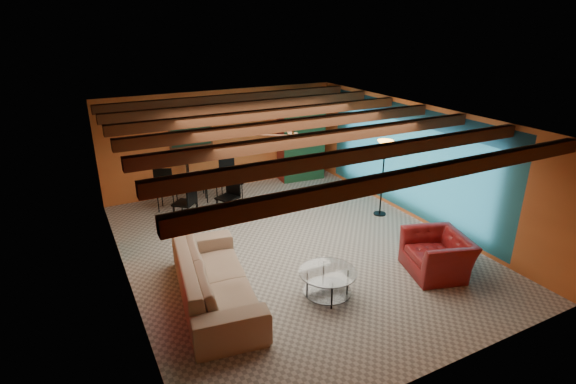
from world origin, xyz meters
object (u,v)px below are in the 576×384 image
armoire (300,143)px  vase (199,161)px  floor_lamp (382,178)px  sofa (215,279)px  coffee_table (327,284)px  potted_plant (300,97)px  armchair (437,254)px  dining_table (201,187)px

armoire → vase: size_ratio=11.99×
floor_lamp → sofa: bearing=-161.7°
coffee_table → floor_lamp: 3.83m
floor_lamp → potted_plant: 3.58m
armchair → dining_table: bearing=-131.9°
sofa → potted_plant: (4.23, 4.78, 1.98)m
coffee_table → floor_lamp: (2.97, 2.33, 0.68)m
coffee_table → potted_plant: bearing=65.6°
armchair → coffee_table: bearing=-80.0°
armchair → dining_table: size_ratio=0.52×
armchair → coffee_table: size_ratio=1.18×
armoire → sofa: bearing=-126.5°
coffee_table → floor_lamp: bearing=38.1°
sofa → armoire: 6.42m
coffee_table → dining_table: (-0.74, 4.62, 0.33)m
floor_lamp → coffee_table: bearing=-141.9°
coffee_table → potted_plant: potted_plant is taller
coffee_table → sofa: bearing=155.5°
armchair → coffee_table: 2.23m
armoire → floor_lamp: 3.27m
coffee_table → dining_table: 4.70m
sofa → potted_plant: potted_plant is taller
sofa → armoire: size_ratio=1.33×
armchair → floor_lamp: 2.76m
armchair → vase: bearing=-131.9°
sofa → armchair: (3.93, -1.05, -0.04)m
sofa → armoire: bearing=-33.1°
potted_plant → sofa: bearing=-131.5°
vase → coffee_table: bearing=-80.8°
armchair → coffee_table: armchair is taller
coffee_table → armoire: (2.52, 5.56, 0.83)m
armchair → potted_plant: size_ratio=2.38×
coffee_table → armoire: size_ratio=0.45×
coffee_table → vase: size_ratio=5.44×
floor_lamp → armchair: bearing=-106.2°
coffee_table → armchair: bearing=-6.9°
floor_lamp → dining_table: bearing=148.2°
vase → armoire: bearing=16.0°
sofa → armoire: (4.23, 4.78, 0.66)m
dining_table → sofa: bearing=-104.1°
floor_lamp → vase: size_ratio=10.32×
armchair → armoire: (0.30, 5.83, 0.70)m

